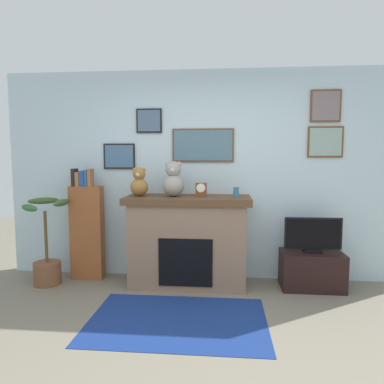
% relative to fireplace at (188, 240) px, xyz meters
% --- Properties ---
extents(ground_plane, '(12.00, 12.00, 0.00)m').
position_rel_fireplace_xyz_m(ground_plane, '(0.24, -1.65, -0.54)').
color(ground_plane, '#726B5A').
extents(back_wall, '(5.20, 0.15, 2.60)m').
position_rel_fireplace_xyz_m(back_wall, '(0.24, 0.35, 0.77)').
color(back_wall, silver).
rests_on(back_wall, ground_plane).
extents(fireplace, '(1.47, 0.63, 1.07)m').
position_rel_fireplace_xyz_m(fireplace, '(0.00, 0.00, 0.00)').
color(fireplace, '#876952').
rests_on(fireplace, ground_plane).
extents(bookshelf, '(0.40, 0.16, 1.39)m').
position_rel_fireplace_xyz_m(bookshelf, '(-1.28, 0.09, 0.10)').
color(bookshelf, brown).
rests_on(bookshelf, ground_plane).
extents(potted_plant, '(0.55, 0.57, 1.04)m').
position_rel_fireplace_xyz_m(potted_plant, '(-1.69, -0.16, -0.20)').
color(potted_plant, brown).
rests_on(potted_plant, ground_plane).
extents(tv_stand, '(0.71, 0.40, 0.43)m').
position_rel_fireplace_xyz_m(tv_stand, '(1.45, -0.01, -0.32)').
color(tv_stand, black).
rests_on(tv_stand, ground_plane).
extents(television, '(0.65, 0.14, 0.41)m').
position_rel_fireplace_xyz_m(television, '(1.45, -0.01, 0.09)').
color(television, black).
rests_on(television, tv_stand).
extents(area_rug, '(1.67, 1.13, 0.01)m').
position_rel_fireplace_xyz_m(area_rug, '(0.00, -0.96, -0.54)').
color(area_rug, navy).
rests_on(area_rug, ground_plane).
extents(candle_jar, '(0.07, 0.07, 0.12)m').
position_rel_fireplace_xyz_m(candle_jar, '(0.56, -0.02, 0.59)').
color(candle_jar, teal).
rests_on(candle_jar, fireplace).
extents(mantel_clock, '(0.13, 0.10, 0.16)m').
position_rel_fireplace_xyz_m(mantel_clock, '(0.16, -0.02, 0.61)').
color(mantel_clock, brown).
rests_on(mantel_clock, fireplace).
extents(teddy_bear_cream, '(0.21, 0.21, 0.34)m').
position_rel_fireplace_xyz_m(teddy_bear_cream, '(-0.58, -0.02, 0.68)').
color(teddy_bear_cream, olive).
rests_on(teddy_bear_cream, fireplace).
extents(teddy_bear_tan, '(0.26, 0.26, 0.42)m').
position_rel_fireplace_xyz_m(teddy_bear_tan, '(-0.17, -0.02, 0.72)').
color(teddy_bear_tan, gray).
rests_on(teddy_bear_tan, fireplace).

